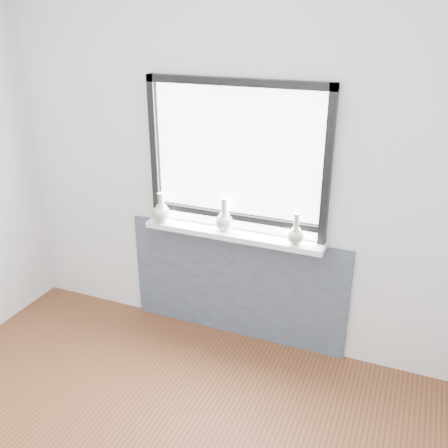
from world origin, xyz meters
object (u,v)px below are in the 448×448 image
at_px(vase_a, 162,212).
at_px(vase_b, 224,220).
at_px(vase_c, 296,235).
at_px(windowsill, 233,234).

xyz_separation_m(vase_a, vase_b, (0.49, 0.03, 0.00)).
relative_size(vase_a, vase_b, 0.93).
bearing_deg(vase_c, windowsill, 176.58).
bearing_deg(vase_b, windowsill, -3.50).
xyz_separation_m(windowsill, vase_b, (-0.06, 0.00, 0.10)).
height_order(windowsill, vase_b, vase_b).
xyz_separation_m(vase_b, vase_c, (0.53, -0.03, -0.01)).
height_order(windowsill, vase_a, vase_a).
bearing_deg(vase_a, vase_b, 3.81).
relative_size(windowsill, vase_b, 5.48).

